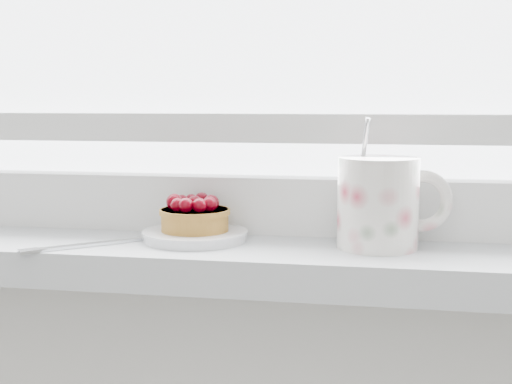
% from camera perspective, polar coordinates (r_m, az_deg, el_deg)
% --- Properties ---
extents(saucer, '(0.12, 0.12, 0.01)m').
position_cam_1_polar(saucer, '(0.84, -4.90, -3.50)').
color(saucer, silver).
rests_on(saucer, windowsill).
extents(raspberry_tart, '(0.08, 0.08, 0.04)m').
position_cam_1_polar(raspberry_tart, '(0.84, -4.92, -1.83)').
color(raspberry_tart, '#8D5C1E').
rests_on(raspberry_tart, saucer).
extents(floral_mug, '(0.14, 0.11, 0.15)m').
position_cam_1_polar(floral_mug, '(0.80, 9.97, -0.71)').
color(floral_mug, silver).
rests_on(floral_mug, windowsill).
extents(fork, '(0.17, 0.15, 0.00)m').
position_cam_1_polar(fork, '(0.84, -11.63, -3.97)').
color(fork, silver).
rests_on(fork, windowsill).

